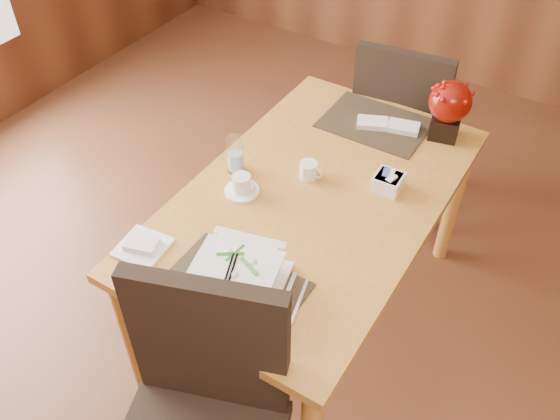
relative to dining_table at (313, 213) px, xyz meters
The scene contains 14 objects.
ground 0.89m from the dining_table, 90.00° to the right, with size 6.00×6.00×0.00m, color brown.
dining_table is the anchor object (origin of this frame).
placemat_near 0.56m from the dining_table, 90.00° to the right, with size 0.45×0.33×0.01m, color black.
placemat_far 0.56m from the dining_table, 90.00° to the left, with size 0.45×0.33×0.01m, color black.
soup_setting 0.55m from the dining_table, 88.67° to the right, with size 0.35×0.35×0.12m.
coffee_cup 0.31m from the dining_table, 151.63° to the right, with size 0.14×0.14×0.08m.
water_glass 0.38m from the dining_table, behind, with size 0.07×0.07×0.16m, color white.
creamer_jug 0.17m from the dining_table, 131.41° to the left, with size 0.09×0.09×0.07m, color white, non-canonical shape.
sugar_caddy 0.31m from the dining_table, 39.12° to the left, with size 0.11×0.11×0.06m, color white.
berry_decor 0.73m from the dining_table, 65.48° to the left, with size 0.18×0.18×0.26m.
napkins_far 0.57m from the dining_table, 82.80° to the left, with size 0.27×0.10×0.02m, color white, non-canonical shape.
bread_plate 0.68m from the dining_table, 123.53° to the right, with size 0.16×0.16×0.01m, color white.
near_chair 0.91m from the dining_table, 82.00° to the right, with size 0.63×0.63×1.07m.
far_chair 0.90m from the dining_table, 89.83° to the left, with size 0.52×0.52×1.00m.
Camera 1 is at (0.78, -0.90, 2.26)m, focal length 38.00 mm.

